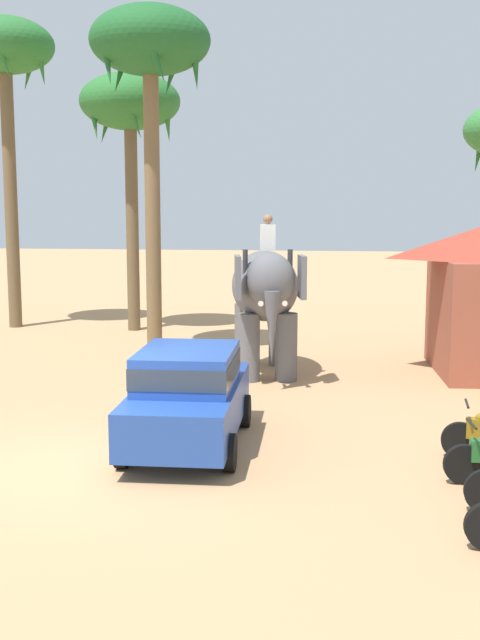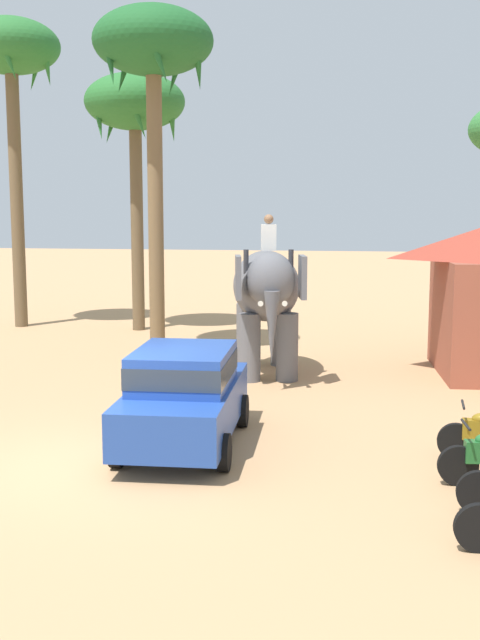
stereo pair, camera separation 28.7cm
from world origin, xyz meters
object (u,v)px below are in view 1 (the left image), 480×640
object	(u,v)px
car_sedan_foreground	(188,393)
palm_tree_far_back	(5,58)
elephant_with_mahout	(265,293)
palm_tree_near_hut	(150,53)
palm_tree_behind_elephant	(130,109)

from	to	relation	value
car_sedan_foreground	palm_tree_far_back	distance (m)	17.01
elephant_with_mahout	car_sedan_foreground	bearing A→B (deg)	-96.51
palm_tree_near_hut	car_sedan_foreground	bearing A→B (deg)	-72.23
palm_tree_near_hut	palm_tree_far_back	xyz separation A→B (m)	(-5.87, 4.15, 0.75)
elephant_with_mahout	palm_tree_near_hut	bearing A→B (deg)	145.09
palm_tree_far_back	palm_tree_near_hut	bearing A→B (deg)	-35.31
car_sedan_foreground	palm_tree_behind_elephant	size ratio (longest dim) A/B	0.50
elephant_with_mahout	palm_tree_behind_elephant	xyz separation A→B (m)	(-5.03, 6.36, 5.12)
palm_tree_behind_elephant	palm_tree_far_back	distance (m)	4.50
car_sedan_foreground	elephant_with_mahout	size ratio (longest dim) A/B	1.04
car_sedan_foreground	palm_tree_behind_elephant	bearing A→B (deg)	109.48
palm_tree_near_hut	palm_tree_far_back	world-z (taller)	palm_tree_far_back
palm_tree_behind_elephant	palm_tree_far_back	world-z (taller)	palm_tree_far_back
palm_tree_behind_elephant	elephant_with_mahout	bearing A→B (deg)	-51.64
car_sedan_foreground	palm_tree_near_hut	world-z (taller)	palm_tree_near_hut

